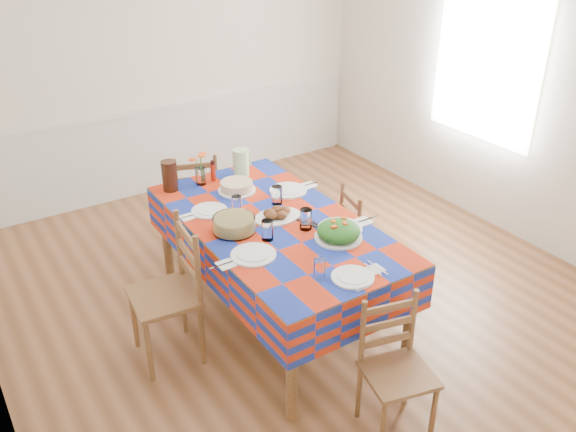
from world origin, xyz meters
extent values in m
cube|color=brown|center=(0.00, 0.00, -0.02)|extent=(4.50, 5.00, 0.04)
cube|color=silver|center=(0.00, 2.52, 1.35)|extent=(4.50, 0.04, 2.70)
cube|color=silver|center=(2.27, 0.00, 1.35)|extent=(0.04, 5.00, 2.70)
cube|color=silver|center=(0.00, 2.47, 0.90)|extent=(4.41, 0.06, 0.04)
cube|color=silver|center=(0.00, 2.48, 0.45)|extent=(4.41, 0.03, 0.90)
plane|color=white|center=(2.23, 0.30, 1.50)|extent=(0.00, 1.40, 1.40)
cylinder|color=brown|center=(-0.77, -1.07, 0.38)|extent=(0.07, 0.07, 0.76)
cylinder|color=brown|center=(0.17, -1.07, 0.38)|extent=(0.07, 0.07, 0.76)
cylinder|color=brown|center=(-0.77, 0.83, 0.38)|extent=(0.07, 0.07, 0.76)
cylinder|color=brown|center=(0.17, 0.83, 0.38)|extent=(0.07, 0.07, 0.76)
cube|color=brown|center=(-0.30, -0.12, 0.78)|extent=(1.07, 2.03, 0.04)
cube|color=red|center=(-0.30, -0.12, 0.80)|extent=(1.11, 2.07, 0.01)
cube|color=red|center=(-0.86, -0.12, 0.64)|extent=(0.01, 2.07, 0.32)
cube|color=red|center=(0.25, -0.12, 0.64)|extent=(0.01, 2.07, 0.32)
cube|color=red|center=(-0.30, -1.16, 0.64)|extent=(1.11, 0.01, 0.32)
cube|color=red|center=(-0.30, 0.91, 0.64)|extent=(1.11, 0.01, 0.32)
cylinder|color=white|center=(-0.28, -0.99, 0.82)|extent=(0.27, 0.27, 0.01)
cylinder|color=white|center=(-0.28, -0.99, 0.83)|extent=(0.19, 0.19, 0.01)
cylinder|color=white|center=(-0.45, -0.87, 0.87)|extent=(0.07, 0.07, 0.13)
cube|color=white|center=(-0.11, -0.99, 0.81)|extent=(0.10, 0.10, 0.01)
cube|color=silver|center=(-0.12, -0.99, 0.82)|extent=(0.01, 0.17, 0.00)
cube|color=silver|center=(-0.09, -0.99, 0.82)|extent=(0.01, 0.20, 0.00)
cylinder|color=white|center=(-0.66, -0.44, 0.82)|extent=(0.30, 0.30, 0.02)
cylinder|color=white|center=(-0.66, -0.44, 0.83)|extent=(0.21, 0.21, 0.01)
cylinder|color=white|center=(-0.47, -0.31, 0.88)|extent=(0.08, 0.08, 0.14)
cube|color=white|center=(-0.86, -0.44, 0.81)|extent=(0.11, 0.11, 0.01)
cube|color=silver|center=(-0.88, -0.44, 0.82)|extent=(0.19, 0.01, 0.00)
cube|color=silver|center=(-0.84, -0.44, 0.82)|extent=(0.22, 0.01, 0.00)
cylinder|color=white|center=(-0.62, 0.27, 0.82)|extent=(0.27, 0.27, 0.01)
cylinder|color=white|center=(-0.62, 0.27, 0.83)|extent=(0.19, 0.19, 0.01)
cylinder|color=white|center=(-0.46, 0.16, 0.87)|extent=(0.07, 0.07, 0.13)
cube|color=white|center=(-0.80, 0.27, 0.81)|extent=(0.10, 0.10, 0.01)
cube|color=silver|center=(-0.82, 0.27, 0.82)|extent=(0.17, 0.01, 0.00)
cube|color=silver|center=(-0.78, 0.27, 0.82)|extent=(0.20, 0.01, 0.00)
cylinder|color=white|center=(0.02, -0.46, 0.82)|extent=(0.31, 0.31, 0.02)
cylinder|color=white|center=(0.02, -0.46, 0.83)|extent=(0.22, 0.22, 0.01)
cylinder|color=white|center=(-0.18, -0.33, 0.88)|extent=(0.09, 0.09, 0.15)
cube|color=white|center=(0.23, -0.46, 0.81)|extent=(0.12, 0.12, 0.01)
cube|color=silver|center=(0.21, -0.46, 0.82)|extent=(0.20, 0.01, 0.00)
cube|color=silver|center=(0.25, -0.46, 0.82)|extent=(0.23, 0.01, 0.00)
cylinder|color=white|center=(0.05, 0.24, 0.82)|extent=(0.30, 0.30, 0.02)
cylinder|color=white|center=(0.05, 0.24, 0.83)|extent=(0.21, 0.21, 0.01)
cylinder|color=white|center=(-0.14, 0.11, 0.88)|extent=(0.08, 0.08, 0.14)
cube|color=white|center=(0.24, 0.24, 0.81)|extent=(0.11, 0.11, 0.01)
cube|color=silver|center=(0.22, 0.24, 0.82)|extent=(0.19, 0.01, 0.00)
cube|color=silver|center=(0.27, 0.24, 0.82)|extent=(0.22, 0.01, 0.00)
ellipsoid|color=white|center=(-0.26, -0.08, 0.82)|extent=(0.36, 0.26, 0.02)
ellipsoid|color=black|center=(-0.20, -0.08, 0.85)|extent=(0.09, 0.08, 0.05)
ellipsoid|color=black|center=(-0.24, -0.04, 0.85)|extent=(0.09, 0.08, 0.05)
ellipsoid|color=black|center=(-0.31, -0.05, 0.85)|extent=(0.09, 0.08, 0.05)
ellipsoid|color=black|center=(-0.32, -0.10, 0.85)|extent=(0.09, 0.08, 0.05)
ellipsoid|color=black|center=(-0.25, -0.13, 0.85)|extent=(0.09, 0.08, 0.05)
cylinder|color=white|center=(-0.07, -0.56, 0.82)|extent=(0.33, 0.33, 0.02)
ellipsoid|color=#124A13|center=(-0.07, -0.56, 0.87)|extent=(0.30, 0.30, 0.13)
cube|color=#DE4F13|center=(-0.13, -0.59, 0.93)|extent=(0.04, 0.03, 0.01)
cube|color=#DE4F13|center=(-0.09, -0.53, 0.93)|extent=(0.05, 0.05, 0.01)
cube|color=#DE4F13|center=(-0.04, -0.59, 0.93)|extent=(0.03, 0.04, 0.01)
cube|color=#DE4F13|center=(0.00, -0.53, 0.93)|extent=(0.04, 0.05, 0.01)
cylinder|color=white|center=(-0.61, -0.08, 0.86)|extent=(0.30, 0.30, 0.11)
cylinder|color=#E2D877|center=(-0.61, -0.08, 0.86)|extent=(0.27, 0.27, 0.09)
cylinder|color=white|center=(-0.29, 0.46, 0.82)|extent=(0.30, 0.30, 0.01)
cylinder|color=tan|center=(-0.29, 0.46, 0.86)|extent=(0.25, 0.25, 0.07)
cube|color=black|center=(-0.14, -0.22, 0.81)|extent=(0.12, 0.29, 0.01)
cube|color=black|center=(-0.09, -0.20, 0.81)|extent=(0.06, 0.30, 0.01)
cylinder|color=white|center=(-0.47, 0.74, 0.88)|extent=(0.08, 0.08, 0.14)
cylinder|color=#356822|center=(-0.49, 0.74, 0.93)|extent=(0.01, 0.01, 0.20)
ellipsoid|color=#DE4F13|center=(-0.53, 0.74, 1.03)|extent=(0.07, 0.07, 0.02)
cylinder|color=#356822|center=(-0.45, 0.75, 0.93)|extent=(0.01, 0.01, 0.20)
ellipsoid|color=#DE4F13|center=(-0.42, 0.77, 1.05)|extent=(0.07, 0.07, 0.02)
cylinder|color=#356822|center=(-0.47, 0.72, 0.93)|extent=(0.01, 0.01, 0.20)
ellipsoid|color=#DE4F13|center=(-0.47, 0.70, 1.07)|extent=(0.07, 0.07, 0.02)
cylinder|color=red|center=(-0.35, 0.75, 0.89)|extent=(0.04, 0.04, 0.17)
cylinder|color=#BFE7A3|center=(-0.11, 0.71, 0.92)|extent=(0.13, 0.13, 0.23)
cylinder|color=black|center=(-0.72, 0.77, 0.93)|extent=(0.12, 0.12, 0.24)
cube|color=white|center=(-0.31, -1.10, 0.82)|extent=(0.09, 0.03, 0.02)
cylinder|color=brown|center=(-0.50, -1.59, 0.21)|extent=(0.03, 0.03, 0.41)
cylinder|color=brown|center=(-0.18, -1.67, 0.21)|extent=(0.03, 0.03, 0.41)
cylinder|color=brown|center=(-0.43, -1.29, 0.21)|extent=(0.03, 0.03, 0.41)
cylinder|color=brown|center=(-0.11, -1.36, 0.21)|extent=(0.03, 0.03, 0.41)
cube|color=brown|center=(-0.30, -1.48, 0.42)|extent=(0.46, 0.44, 0.03)
cylinder|color=brown|center=(-0.43, -1.28, 0.64)|extent=(0.03, 0.03, 0.46)
cylinder|color=brown|center=(-0.11, -1.36, 0.64)|extent=(0.03, 0.03, 0.46)
cube|color=brown|center=(-0.27, -1.32, 0.55)|extent=(0.32, 0.09, 0.05)
cube|color=brown|center=(-0.27, -1.32, 0.67)|extent=(0.32, 0.09, 0.05)
cube|color=brown|center=(-0.27, -1.32, 0.79)|extent=(0.32, 0.09, 0.05)
cylinder|color=brown|center=(-0.09, 1.33, 0.21)|extent=(0.03, 0.03, 0.43)
cylinder|color=brown|center=(-0.41, 1.44, 0.21)|extent=(0.03, 0.03, 0.43)
cylinder|color=brown|center=(-0.20, 1.02, 0.21)|extent=(0.03, 0.03, 0.43)
cylinder|color=brown|center=(-0.52, 1.14, 0.21)|extent=(0.03, 0.03, 0.43)
cube|color=brown|center=(-0.30, 1.23, 0.44)|extent=(0.51, 0.49, 0.03)
cylinder|color=brown|center=(-0.20, 1.01, 0.67)|extent=(0.03, 0.03, 0.48)
cylinder|color=brown|center=(-0.52, 1.13, 0.67)|extent=(0.03, 0.03, 0.48)
cube|color=brown|center=(-0.36, 1.07, 0.57)|extent=(0.33, 0.14, 0.05)
cube|color=brown|center=(-0.36, 1.07, 0.69)|extent=(0.33, 0.14, 0.05)
cube|color=brown|center=(-0.36, 1.07, 0.82)|extent=(0.33, 0.14, 0.05)
cylinder|color=brown|center=(-1.34, 0.09, 0.24)|extent=(0.04, 0.04, 0.48)
cylinder|color=brown|center=(-1.38, -0.29, 0.24)|extent=(0.04, 0.04, 0.48)
cylinder|color=brown|center=(-0.98, 0.05, 0.24)|extent=(0.04, 0.04, 0.48)
cylinder|color=brown|center=(-1.02, -0.33, 0.24)|extent=(0.04, 0.04, 0.48)
cube|color=brown|center=(-1.18, -0.12, 0.50)|extent=(0.47, 0.49, 0.03)
cylinder|color=brown|center=(-0.97, 0.05, 0.75)|extent=(0.04, 0.04, 0.53)
cylinder|color=brown|center=(-1.01, -0.33, 0.75)|extent=(0.04, 0.04, 0.53)
cube|color=brown|center=(-0.99, -0.14, 0.64)|extent=(0.06, 0.38, 0.05)
cube|color=brown|center=(-0.99, -0.14, 0.78)|extent=(0.06, 0.38, 0.05)
cube|color=brown|center=(-0.99, -0.14, 0.92)|extent=(0.06, 0.38, 0.05)
cylinder|color=brown|center=(0.68, -0.31, 0.20)|extent=(0.03, 0.03, 0.40)
cylinder|color=brown|center=(0.76, 0.00, 0.20)|extent=(0.03, 0.03, 0.40)
cylinder|color=brown|center=(0.39, -0.24, 0.20)|extent=(0.03, 0.03, 0.40)
cylinder|color=brown|center=(0.46, 0.07, 0.20)|extent=(0.03, 0.03, 0.40)
cube|color=brown|center=(0.57, -0.12, 0.42)|extent=(0.43, 0.45, 0.03)
cylinder|color=brown|center=(0.38, -0.24, 0.63)|extent=(0.03, 0.03, 0.45)
cylinder|color=brown|center=(0.45, 0.07, 0.63)|extent=(0.03, 0.03, 0.45)
cube|color=brown|center=(0.41, -0.08, 0.54)|extent=(0.09, 0.32, 0.04)
cube|color=brown|center=(0.41, -0.08, 0.65)|extent=(0.09, 0.32, 0.04)
cube|color=brown|center=(0.41, -0.08, 0.77)|extent=(0.09, 0.32, 0.04)
camera|label=1|loc=(-2.29, -3.38, 2.89)|focal=38.00mm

